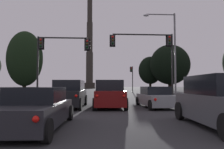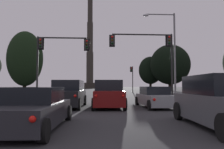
# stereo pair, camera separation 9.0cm
# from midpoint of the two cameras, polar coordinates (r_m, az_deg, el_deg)

# --- Properties ---
(sedan_left_lane_second) EXTENTS (2.08, 4.74, 1.43)m
(sedan_left_lane_second) POSITION_cam_midpoint_polar(r_m,az_deg,el_deg) (8.09, -19.55, -8.54)
(sedan_left_lane_second) COLOR #232328
(sedan_left_lane_second) RESTS_ON ground_plane
(suv_left_lane_front) EXTENTS (2.23, 4.95, 1.86)m
(suv_left_lane_front) POSITION_cam_midpoint_polar(r_m,az_deg,el_deg) (15.40, -11.21, -5.08)
(suv_left_lane_front) COLOR black
(suv_left_lane_front) RESTS_ON ground_plane
(sedan_right_lane_front) EXTENTS (2.10, 4.75, 1.43)m
(sedan_right_lane_front) POSITION_cam_midpoint_polar(r_m,az_deg,el_deg) (15.47, 11.20, -5.93)
(sedan_right_lane_front) COLOR gray
(sedan_right_lane_front) RESTS_ON ground_plane
(suv_right_lane_second) EXTENTS (2.29, 4.97, 1.86)m
(suv_right_lane_second) POSITION_cam_midpoint_polar(r_m,az_deg,el_deg) (8.71, 26.81, -6.47)
(suv_right_lane_second) COLOR #4C4F54
(suv_right_lane_second) RESTS_ON ground_plane
(suv_center_lane_front) EXTENTS (2.15, 4.92, 1.86)m
(suv_center_lane_front) POSITION_cam_midpoint_polar(r_m,az_deg,el_deg) (15.05, -0.96, -5.19)
(suv_center_lane_front) COLOR maroon
(suv_center_lane_front) RESTS_ON ground_plane
(traffic_light_overhead_left) EXTENTS (5.34, 0.50, 6.39)m
(traffic_light_overhead_left) POSITION_cam_midpoint_polar(r_m,az_deg,el_deg) (22.57, -14.76, 5.77)
(traffic_light_overhead_left) COLOR black
(traffic_light_overhead_left) RESTS_ON ground_plane
(traffic_light_far_right) EXTENTS (0.78, 0.50, 6.00)m
(traffic_light_far_right) POSITION_cam_midpoint_polar(r_m,az_deg,el_deg) (50.79, 5.19, -0.21)
(traffic_light_far_right) COLOR black
(traffic_light_far_right) RESTS_ON ground_plane
(traffic_light_overhead_right) EXTENTS (6.57, 0.50, 6.78)m
(traffic_light_overhead_right) POSITION_cam_midpoint_polar(r_m,az_deg,el_deg) (22.62, 10.28, 6.57)
(traffic_light_overhead_right) COLOR black
(traffic_light_overhead_right) RESTS_ON ground_plane
(street_lamp) EXTENTS (3.58, 0.36, 9.48)m
(street_lamp) POSITION_cam_midpoint_polar(r_m,az_deg,el_deg) (24.89, 14.85, 7.08)
(street_lamp) COLOR slate
(street_lamp) RESTS_ON ground_plane
(smokestack) EXTENTS (6.17, 6.17, 54.16)m
(smokestack) POSITION_cam_midpoint_polar(r_m,az_deg,el_deg) (123.13, -5.90, 6.24)
(smokestack) COLOR #2B2722
(smokestack) RESTS_ON ground_plane
(treeline_left_mid) EXTENTS (8.88, 8.00, 15.41)m
(treeline_left_mid) POSITION_cam_midpoint_polar(r_m,az_deg,el_deg) (59.76, -21.86, 3.86)
(treeline_left_mid) COLOR black
(treeline_left_mid) RESTS_ON ground_plane
(treeline_right_mid) EXTENTS (7.14, 6.43, 10.50)m
(treeline_right_mid) POSITION_cam_midpoint_polar(r_m,az_deg,el_deg) (68.19, 9.90, 1.06)
(treeline_right_mid) COLOR black
(treeline_right_mid) RESTS_ON ground_plane
(treeline_far_right) EXTENTS (11.56, 10.40, 13.47)m
(treeline_far_right) POSITION_cam_midpoint_polar(r_m,az_deg,el_deg) (65.60, 14.85, 2.51)
(treeline_far_right) COLOR black
(treeline_far_right) RESTS_ON ground_plane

